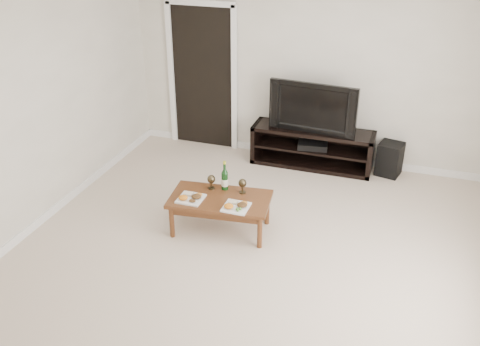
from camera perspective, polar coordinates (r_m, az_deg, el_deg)
name	(u,v)px	position (r m, az deg, el deg)	size (l,w,h in m)	color
floor	(246,266)	(5.55, 0.63, -9.92)	(5.50, 5.50, 0.00)	beige
back_wall	(310,69)	(7.40, 7.44, 10.95)	(5.00, 0.04, 2.60)	silver
ceiling	(248,2)	(4.48, 0.81, 17.80)	(5.00, 5.50, 0.04)	white
doorway	(203,78)	(7.88, -3.99, 10.03)	(0.90, 0.02, 2.05)	black
media_console	(312,148)	(7.48, 7.69, 2.70)	(1.66, 0.45, 0.55)	black
television	(315,106)	(7.24, 8.00, 7.14)	(1.19, 0.16, 0.68)	black
av_receiver	(313,145)	(7.45, 7.78, 3.01)	(0.40, 0.30, 0.08)	black
subwoofer	(390,159)	(7.47, 15.68, 1.45)	(0.30, 0.30, 0.45)	black
coffee_table	(220,214)	(6.00, -2.11, -4.39)	(1.10, 0.60, 0.42)	#5E301A
plate_left	(191,197)	(5.86, -5.28, -2.53)	(0.27, 0.27, 0.07)	white
plate_right	(236,205)	(5.68, -0.42, -3.45)	(0.27, 0.27, 0.07)	white
wine_bottle	(225,175)	(5.98, -1.64, -0.25)	(0.07, 0.07, 0.35)	black
goblet_left	(211,182)	(6.04, -3.07, -0.95)	(0.09, 0.09, 0.17)	#3D3421
goblet_right	(242,186)	(5.95, 0.26, -1.38)	(0.09, 0.09, 0.17)	#3D3421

